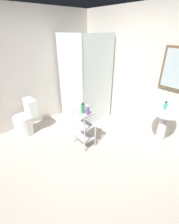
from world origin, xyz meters
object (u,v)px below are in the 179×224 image
Objects in this scene: rinse_cup at (87,108)px; shower_stall at (85,101)px; storage_cart at (84,126)px; pedestal_sink at (164,122)px; conditioner_bottle_purple at (88,110)px; body_wash_bottle_green at (83,109)px; toilet at (25,120)px; hand_soap_bottle at (165,106)px.

shower_stall is at bearing 143.27° from rinse_cup.
storage_cart is at bearing -96.65° from rinse_cup.
conditioner_bottle_purple is at bearing -130.43° from pedestal_sink.
body_wash_bottle_green reaches higher than rinse_cup.
pedestal_sink is (1.84, 0.32, 0.12)m from shower_stall.
shower_stall is 10.60× the size of body_wash_bottle_green.
shower_stall reaches higher than storage_cart.
toilet is at bearing -150.81° from conditioner_bottle_purple.
rinse_cup is (0.01, 0.08, 0.35)m from storage_cart.
shower_stall is 1.10m from rinse_cup.
rinse_cup is at bearing 142.40° from conditioner_bottle_purple.
body_wash_bottle_green is at bearing -41.00° from shower_stall.
pedestal_sink is at bearing 49.57° from conditioner_bottle_purple.
body_wash_bottle_green is at bearing -132.54° from pedestal_sink.
toilet is 1.47m from rinse_cup.
body_wash_bottle_green is (1.16, 0.67, 0.51)m from toilet.
conditioner_bottle_purple is at bearing -37.60° from rinse_cup.
pedestal_sink is 4.51× the size of conditioner_bottle_purple.
body_wash_bottle_green is 2.02× the size of rinse_cup.
body_wash_bottle_green is 0.10m from conditioner_bottle_purple.
conditioner_bottle_purple is 1.92× the size of rinse_cup.
body_wash_bottle_green reaches higher than storage_cart.
pedestal_sink reaches higher than storage_cart.
hand_soap_bottle reaches higher than toilet.
conditioner_bottle_purple reaches higher than storage_cart.
hand_soap_bottle reaches higher than conditioner_bottle_purple.
rinse_cup is (-0.95, -0.99, -0.09)m from hand_soap_bottle.
conditioner_bottle_purple reaches higher than rinse_cup.
rinse_cup is at bearing 98.92° from body_wash_bottle_green.
shower_stall reaches higher than rinse_cup.
toilet is 1.53m from conditioner_bottle_purple.
storage_cart is 1.50m from hand_soap_bottle.
pedestal_sink is 1.47m from body_wash_bottle_green.
conditioner_bottle_purple is (0.96, -0.72, 0.36)m from shower_stall.
storage_cart is at bearing -131.89° from hand_soap_bottle.
toilet is at bearing -140.90° from pedestal_sink.
conditioner_bottle_purple is (-0.89, -1.04, 0.24)m from pedestal_sink.
rinse_cup is at bearing -133.79° from hand_soap_bottle.
toilet is 5.32× the size of hand_soap_bottle.
shower_stall is 2.63× the size of toilet.
hand_soap_bottle is at bearing 11.43° from shower_stall.
hand_soap_bottle reaches higher than pedestal_sink.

